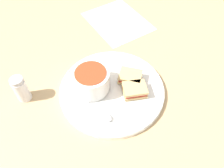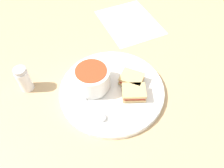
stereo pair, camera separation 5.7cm
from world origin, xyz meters
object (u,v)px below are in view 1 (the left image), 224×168
(soup_bowl, at_px, (91,80))
(sandwich_half_near, at_px, (135,90))
(sandwich_half_far, at_px, (130,77))
(salt_shaker, at_px, (21,89))
(spoon, at_px, (104,115))

(soup_bowl, xyz_separation_m, sandwich_half_near, (-0.08, 0.11, -0.02))
(sandwich_half_far, distance_m, salt_shaker, 0.34)
(spoon, distance_m, sandwich_half_near, 0.13)
(sandwich_half_far, bearing_deg, sandwich_half_near, 58.42)
(sandwich_half_near, distance_m, salt_shaker, 0.34)
(soup_bowl, xyz_separation_m, sandwich_half_far, (-0.11, 0.06, -0.02))
(salt_shaker, bearing_deg, sandwich_half_near, 137.65)
(soup_bowl, relative_size, sandwich_half_far, 1.26)
(sandwich_half_near, height_order, sandwich_half_far, same)
(soup_bowl, relative_size, salt_shaker, 1.25)
(soup_bowl, xyz_separation_m, salt_shaker, (0.17, -0.13, -0.01))
(sandwich_half_far, bearing_deg, salt_shaker, -33.44)
(spoon, xyz_separation_m, sandwich_half_far, (-0.15, -0.04, 0.01))
(spoon, relative_size, sandwich_half_near, 1.33)
(sandwich_half_near, relative_size, salt_shaker, 0.99)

